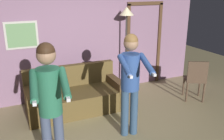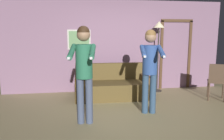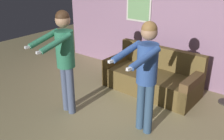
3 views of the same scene
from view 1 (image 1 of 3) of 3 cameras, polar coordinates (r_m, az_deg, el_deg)
The scene contains 6 objects.
back_wall_assembly at distance 5.60m, azimuth -8.97°, elevation 6.81°, with size 6.40×0.10×2.60m.
couch at distance 5.16m, azimuth -8.51°, elevation -6.15°, with size 1.92×0.90×0.87m.
torchiere_lamp at distance 5.66m, azimuth 3.32°, elevation 10.76°, with size 0.32×0.32×2.00m.
person_standing_left at distance 3.23m, azimuth -14.06°, elevation -5.96°, with size 0.50×0.76×1.79m.
person_standing_right at distance 3.96m, azimuth 4.27°, elevation -1.44°, with size 0.52×0.75×1.74m.
dining_chair_distant at distance 5.71m, azimuth 18.56°, elevation -1.76°, with size 0.57×0.57×0.93m.
Camera 1 is at (-1.47, -3.19, 2.40)m, focal length 40.00 mm.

